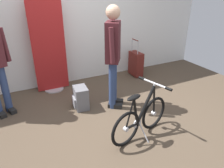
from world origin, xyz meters
TOP-DOWN VIEW (x-y plane):
  - ground_plane at (0.00, 0.00)m, footprint 6.18×6.18m
  - back_wall at (0.00, 1.80)m, footprint 6.18×0.10m
  - floor_banner_stand at (-0.53, 1.51)m, footprint 0.60×0.36m
  - folding_bike_foreground at (0.20, -0.45)m, footprint 1.02×0.52m
  - visitor_near_wall at (0.24, 0.45)m, footprint 0.38×0.44m
  - rolling_suitcase at (1.29, 1.39)m, footprint 0.18×0.36m
  - backpack_on_floor at (-0.28, 0.61)m, footprint 0.26×0.31m

SIDE VIEW (x-z plane):
  - ground_plane at x=0.00m, z-range 0.00..0.00m
  - backpack_on_floor at x=-0.28m, z-range 0.00..0.37m
  - rolling_suitcase at x=1.29m, z-range -0.13..0.70m
  - folding_bike_foreground at x=0.20m, z-range -0.08..0.66m
  - floor_banner_stand at x=-0.53m, z-range -0.09..1.66m
  - visitor_near_wall at x=0.24m, z-range 0.12..1.75m
  - back_wall at x=0.00m, z-range 0.00..2.67m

